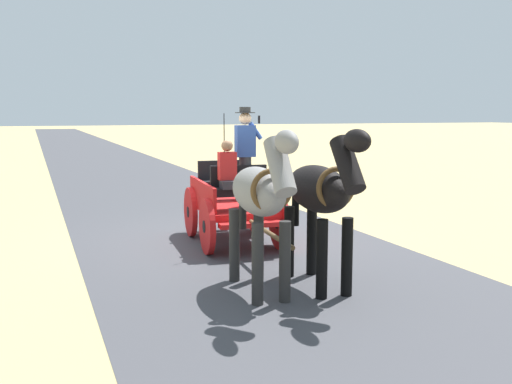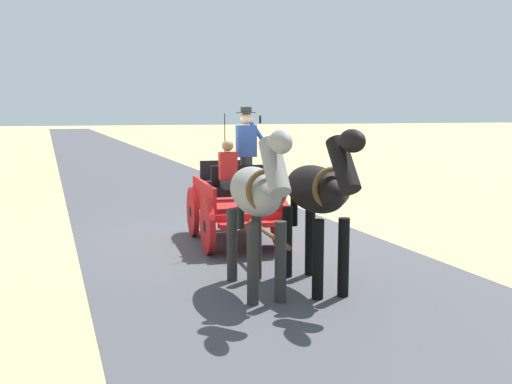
{
  "view_description": "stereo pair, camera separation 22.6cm",
  "coord_description": "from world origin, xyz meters",
  "views": [
    {
      "loc": [
        3.39,
        10.43,
        2.41
      ],
      "look_at": [
        -0.05,
        1.55,
        1.1
      ],
      "focal_mm": 40.86,
      "sensor_mm": 36.0,
      "label": 1
    },
    {
      "loc": [
        3.17,
        10.51,
        2.41
      ],
      "look_at": [
        -0.05,
        1.55,
        1.1
      ],
      "focal_mm": 40.86,
      "sensor_mm": 36.0,
      "label": 2
    }
  ],
  "objects": [
    {
      "name": "horse_near_side",
      "position": [
        -0.24,
        3.48,
        1.32
      ],
      "size": [
        0.6,
        2.13,
        2.21
      ],
      "color": "black",
      "rests_on": "ground"
    },
    {
      "name": "horse_off_side",
      "position": [
        0.61,
        3.42,
        1.32
      ],
      "size": [
        0.66,
        2.13,
        2.21
      ],
      "color": "gray",
      "rests_on": "ground"
    },
    {
      "name": "ground_plane",
      "position": [
        0.0,
        0.0,
        0.0
      ],
      "size": [
        200.0,
        200.0,
        0.0
      ],
      "primitive_type": "plane",
      "color": "tan"
    },
    {
      "name": "horse_drawn_carriage",
      "position": [
        -0.04,
        0.43,
        0.82
      ],
      "size": [
        1.58,
        4.52,
        2.5
      ],
      "color": "red",
      "rests_on": "ground"
    },
    {
      "name": "road_surface",
      "position": [
        0.0,
        0.0,
        0.0
      ],
      "size": [
        5.54,
        160.0,
        0.01
      ],
      "primitive_type": "cube",
      "color": "#424247",
      "rests_on": "ground"
    }
  ]
}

